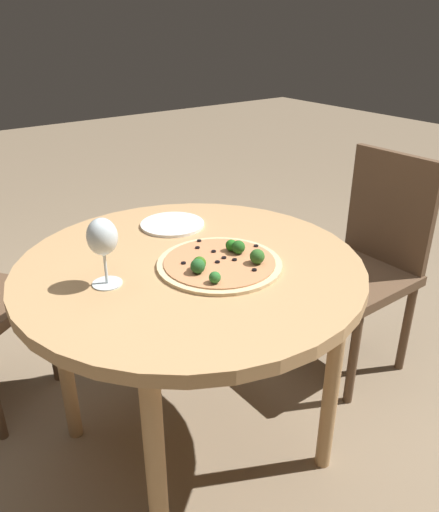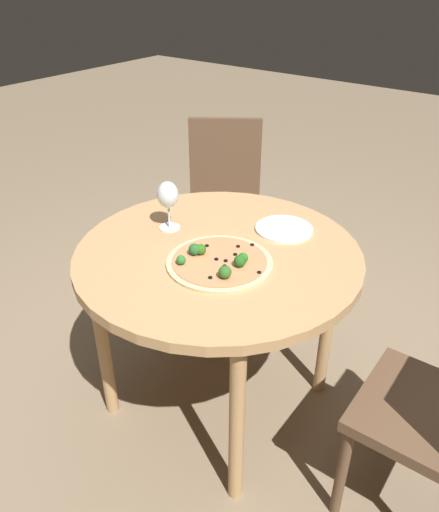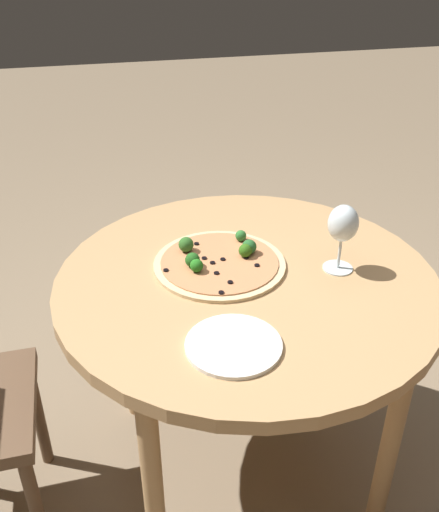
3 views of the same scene
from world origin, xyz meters
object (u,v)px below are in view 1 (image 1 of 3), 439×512
Objects in this scene: chair at (366,259)px; wine_glass at (102,239)px; plate_near at (172,224)px; pizza at (220,262)px.

chair is 1.16m from wine_glass.
wine_glass reaches higher than plate_near.
chair reaches higher than plate_near.
chair is 0.83m from plate_near.
pizza is 1.66× the size of plate_near.
pizza is at bearing -16.94° from wine_glass.
plate_near is (0.05, 0.34, -0.01)m from pizza.
chair is at bearing 6.14° from pizza.
pizza is (-0.80, -0.09, 0.25)m from chair.
chair reaches higher than pizza.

